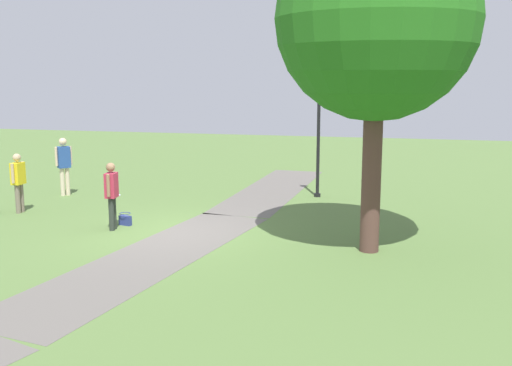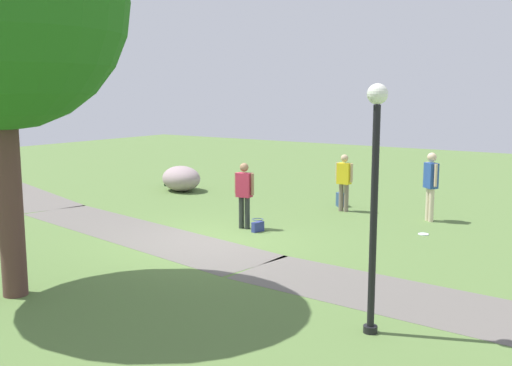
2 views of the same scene
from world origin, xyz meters
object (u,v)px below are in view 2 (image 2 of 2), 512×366
object	(u,v)px
passerby_on_path	(431,181)
handbag_on_grass	(258,226)
lawn_boulder	(181,178)
woman_with_handbag	(244,191)
lamp_post	(375,182)
man_near_boulder	(344,179)
spare_backpack_on_lawn	(341,200)
frisbee_on_grass	(423,234)
backpack_by_boulder	(168,180)

from	to	relation	value
passerby_on_path	handbag_on_grass	bearing A→B (deg)	49.44
lawn_boulder	woman_with_handbag	distance (m)	6.05
lamp_post	woman_with_handbag	xyz separation A→B (m)	(5.19, -4.19, -1.20)
man_near_boulder	spare_backpack_on_lawn	xyz separation A→B (m)	(0.39, -0.61, -0.73)
passerby_on_path	spare_backpack_on_lawn	size ratio (longest dim) A/B	4.48
passerby_on_path	spare_backpack_on_lawn	distance (m)	2.97
passerby_on_path	frisbee_on_grass	world-z (taller)	passerby_on_path
lawn_boulder	passerby_on_path	size ratio (longest dim) A/B	1.10
lamp_post	frisbee_on_grass	bearing A→B (deg)	-77.60
lawn_boulder	spare_backpack_on_lawn	world-z (taller)	lawn_boulder
backpack_by_boulder	spare_backpack_on_lawn	size ratio (longest dim) A/B	1.00
lawn_boulder	backpack_by_boulder	world-z (taller)	lawn_boulder
lawn_boulder	passerby_on_path	bearing A→B (deg)	-179.36
man_near_boulder	passerby_on_path	world-z (taller)	passerby_on_path
passerby_on_path	backpack_by_boulder	size ratio (longest dim) A/B	4.48
backpack_by_boulder	spare_backpack_on_lawn	world-z (taller)	same
backpack_by_boulder	man_near_boulder	bearing A→B (deg)	175.39
spare_backpack_on_lawn	handbag_on_grass	bearing A→B (deg)	87.00
lawn_boulder	man_near_boulder	world-z (taller)	man_near_boulder
lamp_post	woman_with_handbag	bearing A→B (deg)	-38.93
man_near_boulder	passerby_on_path	distance (m)	2.42
man_near_boulder	backpack_by_boulder	distance (m)	7.27
backpack_by_boulder	spare_backpack_on_lawn	distance (m)	6.83
lamp_post	passerby_on_path	size ratio (longest dim) A/B	1.93
spare_backpack_on_lawn	frisbee_on_grass	size ratio (longest dim) A/B	1.64
handbag_on_grass	passerby_on_path	bearing A→B (deg)	-130.56
backpack_by_boulder	frisbee_on_grass	distance (m)	10.21
man_near_boulder	backpack_by_boulder	bearing A→B (deg)	-4.61
woman_with_handbag	man_near_boulder	distance (m)	3.48
lawn_boulder	spare_backpack_on_lawn	distance (m)	5.74
man_near_boulder	frisbee_on_grass	world-z (taller)	man_near_boulder
man_near_boulder	frisbee_on_grass	bearing A→B (deg)	152.99
passerby_on_path	spare_backpack_on_lawn	world-z (taller)	passerby_on_path
woman_with_handbag	spare_backpack_on_lawn	size ratio (longest dim) A/B	4.07
lamp_post	backpack_by_boulder	distance (m)	14.07
handbag_on_grass	spare_backpack_on_lawn	bearing A→B (deg)	-93.00
woman_with_handbag	frisbee_on_grass	bearing A→B (deg)	-153.89
handbag_on_grass	spare_backpack_on_lawn	size ratio (longest dim) A/B	0.85
woman_with_handbag	handbag_on_grass	distance (m)	0.93
lamp_post	backpack_by_boulder	world-z (taller)	lamp_post
man_near_boulder	lamp_post	bearing A→B (deg)	118.83
handbag_on_grass	backpack_by_boulder	bearing A→B (deg)	-31.05
woman_with_handbag	spare_backpack_on_lawn	distance (m)	4.05
spare_backpack_on_lawn	man_near_boulder	bearing A→B (deg)	122.36
lawn_boulder	man_near_boulder	xyz separation A→B (m)	(-6.09, 0.02, 0.50)
lawn_boulder	spare_backpack_on_lawn	size ratio (longest dim) A/B	4.93
lamp_post	spare_backpack_on_lawn	distance (m)	9.49
spare_backpack_on_lawn	lamp_post	bearing A→B (deg)	119.10
lamp_post	spare_backpack_on_lawn	size ratio (longest dim) A/B	8.65
man_near_boulder	spare_backpack_on_lawn	size ratio (longest dim) A/B	4.03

